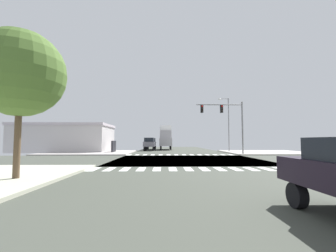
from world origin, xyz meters
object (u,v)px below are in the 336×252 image
(street_lamp, at_px, (227,120))
(suv_queued_1, at_px, (151,143))
(bank_building, at_px, (65,138))
(suv_trailing_3, at_px, (149,143))
(box_truck_middle_2, at_px, (166,137))
(sidewalk_tree, at_px, (20,74))
(traffic_signal_mast, at_px, (225,116))

(street_lamp, bearing_deg, suv_queued_1, 137.46)
(bank_building, xyz_separation_m, suv_trailing_3, (13.42, 4.40, -0.85))
(street_lamp, height_order, box_truck_middle_2, street_lamp)
(street_lamp, height_order, sidewalk_tree, street_lamp)
(bank_building, height_order, suv_trailing_3, bank_building)
(box_truck_middle_2, bearing_deg, sidewalk_tree, 79.17)
(bank_building, distance_m, suv_trailing_3, 14.15)
(suv_trailing_3, bearing_deg, suv_queued_1, -90.00)
(suv_queued_1, distance_m, suv_trailing_3, 6.43)
(box_truck_middle_2, bearing_deg, suv_trailing_3, 56.99)
(traffic_signal_mast, height_order, suv_trailing_3, traffic_signal_mast)
(box_truck_middle_2, bearing_deg, traffic_signal_mast, 113.65)
(sidewalk_tree, distance_m, box_truck_middle_2, 36.62)
(suv_queued_1, relative_size, box_truck_middle_2, 0.64)
(box_truck_middle_2, bearing_deg, suv_queued_1, -31.12)
(traffic_signal_mast, height_order, sidewalk_tree, traffic_signal_mast)
(bank_building, height_order, sidewalk_tree, sidewalk_tree)
(bank_building, height_order, box_truck_middle_2, box_truck_middle_2)
(street_lamp, height_order, suv_trailing_3, street_lamp)
(box_truck_middle_2, bearing_deg, street_lamp, 134.63)
(suv_queued_1, bearing_deg, street_lamp, 137.46)
(suv_trailing_3, height_order, box_truck_middle_2, box_truck_middle_2)
(traffic_signal_mast, xyz_separation_m, box_truck_middle_2, (-7.54, 17.22, -2.48))
(sidewalk_tree, bearing_deg, traffic_signal_mast, 52.34)
(street_lamp, xyz_separation_m, box_truck_middle_2, (-9.87, 10.00, -2.59))
(bank_building, relative_size, suv_queued_1, 3.46)
(street_lamp, relative_size, box_truck_middle_2, 1.21)
(bank_building, xyz_separation_m, box_truck_middle_2, (16.42, 9.02, 0.32))
(sidewalk_tree, relative_size, suv_queued_1, 1.49)
(street_lamp, bearing_deg, sidewalk_tree, -122.88)
(street_lamp, xyz_separation_m, suv_queued_1, (-12.87, 11.81, -3.76))
(bank_building, bearing_deg, box_truck_middle_2, 28.79)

